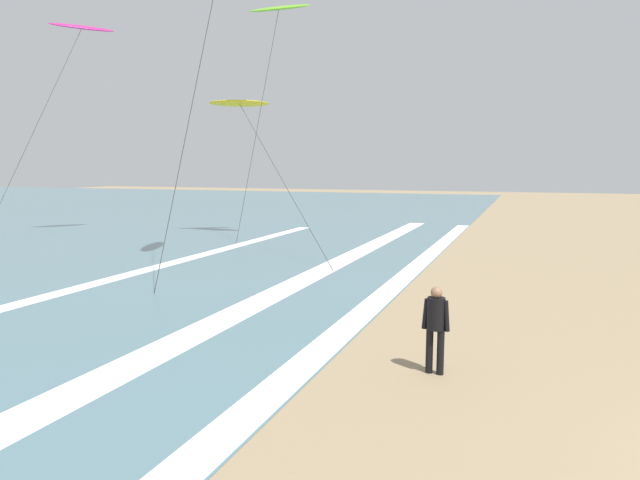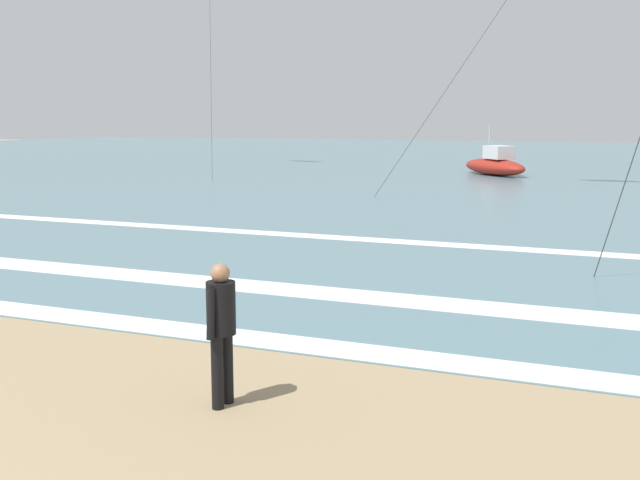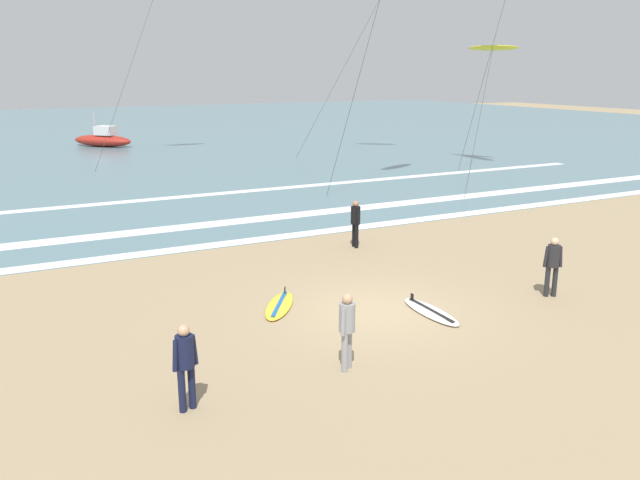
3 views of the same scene
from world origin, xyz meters
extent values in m
cube|color=white|center=(0.90, 7.77, 0.01)|extent=(55.86, 0.71, 0.01)
cube|color=white|center=(1.33, 10.78, 0.01)|extent=(55.80, 0.97, 0.01)
cylinder|color=black|center=(2.50, 5.50, 0.41)|extent=(0.13, 0.13, 0.82)
cylinder|color=black|center=(2.49, 5.30, 0.41)|extent=(0.13, 0.13, 0.82)
cylinder|color=black|center=(2.49, 5.40, 1.11)|extent=(0.32, 0.32, 0.58)
cylinder|color=black|center=(2.51, 5.59, 1.08)|extent=(0.10, 0.14, 0.56)
cylinder|color=black|center=(2.48, 5.22, 1.08)|extent=(0.10, 0.14, 0.56)
sphere|color=#9E7051|center=(2.49, 5.40, 1.49)|extent=(0.21, 0.21, 0.21)
ellipsoid|color=yellow|center=(19.72, 18.70, 7.08)|extent=(2.21, 3.18, 0.43)
cylinder|color=#333333|center=(15.47, 14.53, 3.54)|extent=(8.53, 8.35, 7.10)
ellipsoid|color=#70C628|center=(18.08, 15.56, 11.23)|extent=(0.83, 3.21, 0.43)
cylinder|color=#333333|center=(17.17, 16.34, 5.61)|extent=(1.84, 1.59, 11.23)
cylinder|color=#333333|center=(7.84, 13.30, 7.63)|extent=(3.72, 1.69, 15.26)
ellipsoid|color=#CC2384|center=(16.53, 26.06, 10.89)|extent=(2.99, 2.59, 0.43)
cylinder|color=#333333|center=(13.37, 26.38, 5.44)|extent=(6.35, 0.66, 10.90)
camera|label=1|loc=(-7.26, 3.95, 3.70)|focal=31.25mm
camera|label=2|loc=(6.49, -1.57, 3.16)|focal=42.53mm
camera|label=3|loc=(-8.07, -12.66, 5.78)|focal=36.11mm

